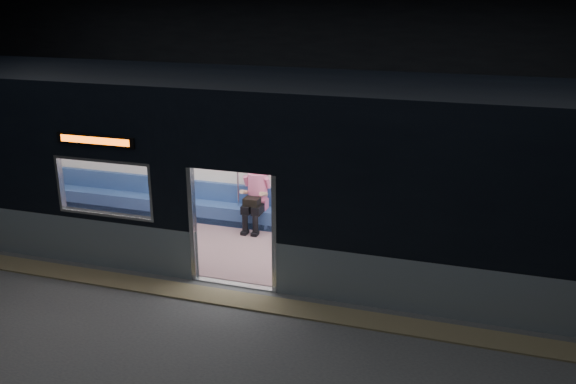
% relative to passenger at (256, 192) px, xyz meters
% --- Properties ---
extents(station_floor, '(24.00, 14.00, 0.01)m').
position_rel_passenger_xyz_m(station_floor, '(0.51, -3.55, -0.84)').
color(station_floor, '#47494C').
rests_on(station_floor, ground).
extents(station_envelope, '(24.00, 14.00, 5.00)m').
position_rel_passenger_xyz_m(station_envelope, '(0.51, -3.55, 2.83)').
color(station_envelope, black).
rests_on(station_envelope, station_floor).
extents(tactile_strip, '(22.80, 0.50, 0.03)m').
position_rel_passenger_xyz_m(tactile_strip, '(0.51, -3.00, -0.82)').
color(tactile_strip, '#8C7F59').
rests_on(tactile_strip, station_floor).
extents(metro_car, '(18.00, 3.04, 3.35)m').
position_rel_passenger_xyz_m(metro_car, '(0.51, -1.00, 1.01)').
color(metro_car, gray).
rests_on(metro_car, station_floor).
extents(passenger, '(0.44, 0.75, 1.45)m').
position_rel_passenger_xyz_m(passenger, '(0.00, 0.00, 0.00)').
color(passenger, black).
rests_on(passenger, metro_car).
extents(handbag, '(0.37, 0.33, 0.16)m').
position_rel_passenger_xyz_m(handbag, '(-0.01, -0.24, -0.13)').
color(handbag, black).
rests_on(handbag, passenger).
extents(transit_map, '(1.03, 0.03, 0.67)m').
position_rel_passenger_xyz_m(transit_map, '(5.13, 0.31, 0.65)').
color(transit_map, white).
rests_on(transit_map, metro_car).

